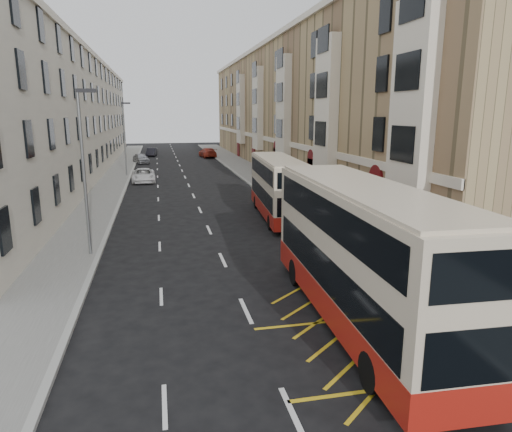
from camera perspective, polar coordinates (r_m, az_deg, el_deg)
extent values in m
plane|color=black|center=(13.51, 2.10, -18.66)|extent=(200.00, 200.00, 0.00)
cube|color=#64635F|center=(43.14, 2.63, 3.49)|extent=(4.00, 120.00, 0.15)
cube|color=#64635F|center=(42.00, -18.30, 2.60)|extent=(3.00, 120.00, 0.15)
cube|color=#969691|center=(42.68, 0.03, 3.41)|extent=(0.25, 120.00, 0.15)
cube|color=#969691|center=(41.86, -16.26, 2.71)|extent=(0.25, 120.00, 0.15)
cube|color=tan|center=(59.41, 5.52, 13.19)|extent=(10.00, 79.00, 15.00)
cube|color=#EFE4CC|center=(58.17, 0.64, 9.81)|extent=(0.18, 79.00, 0.50)
cube|color=#EFE4CC|center=(58.62, 0.60, 20.61)|extent=(0.40, 79.00, 0.50)
cube|color=#EFE4CC|center=(24.59, 19.01, 13.19)|extent=(0.80, 3.20, 10.00)
cube|color=#EFE4CC|center=(35.45, 8.80, 13.39)|extent=(0.80, 3.20, 10.00)
cube|color=#EFE4CC|center=(46.86, 3.46, 13.34)|extent=(0.80, 3.20, 10.00)
cube|color=#EFE4CC|center=(58.51, 0.23, 13.25)|extent=(0.80, 3.20, 10.00)
cube|color=#EFE4CC|center=(70.28, -1.92, 13.17)|extent=(0.80, 3.20, 10.00)
cube|color=#5B0B0E|center=(28.74, 14.62, 1.67)|extent=(0.20, 1.60, 3.00)
cube|color=#5B0B0E|center=(39.67, 6.87, 4.97)|extent=(0.20, 1.60, 3.00)
cube|color=#5B0B0E|center=(51.08, 2.49, 6.79)|extent=(0.20, 1.60, 3.00)
cube|color=#5B0B0E|center=(62.72, -0.30, 7.92)|extent=(0.20, 1.60, 3.00)
cube|color=#5B0B0E|center=(74.46, -2.22, 8.68)|extent=(0.20, 1.60, 3.00)
cube|color=beige|center=(57.65, -23.23, 11.25)|extent=(9.00, 79.00, 13.00)
cube|color=#EFE4CC|center=(57.29, -19.16, 18.10)|extent=(0.30, 79.00, 0.50)
cube|color=black|center=(17.63, 25.23, -6.98)|extent=(0.08, 0.08, 2.60)
cube|color=black|center=(18.42, 28.43, -6.49)|extent=(0.08, 0.08, 2.60)
cylinder|color=red|center=(17.63, 20.36, -9.31)|extent=(0.06, 0.06, 1.00)
cylinder|color=red|center=(20.25, 15.47, -6.09)|extent=(0.06, 0.06, 1.00)
cylinder|color=red|center=(23.03, 11.76, -3.59)|extent=(0.06, 0.06, 1.00)
cube|color=red|center=(20.10, 15.55, -4.80)|extent=(0.05, 6.50, 0.06)
cube|color=red|center=(20.24, 15.47, -5.96)|extent=(0.05, 6.50, 0.06)
cylinder|color=slate|center=(23.60, -20.70, 4.93)|extent=(0.16, 0.16, 8.00)
cube|color=black|center=(23.39, -20.48, 14.49)|extent=(0.90, 0.18, 0.18)
cylinder|color=slate|center=(53.35, -16.12, 9.20)|extent=(0.16, 0.16, 8.00)
cube|color=black|center=(53.26, -15.95, 13.41)|extent=(0.90, 0.18, 0.18)
cube|color=beige|center=(15.58, 13.10, -4.42)|extent=(3.17, 12.04, 4.29)
cube|color=#A11911|center=(16.14, 12.80, -10.05)|extent=(3.21, 12.07, 0.98)
cube|color=black|center=(15.73, 13.00, -6.21)|extent=(3.18, 11.08, 1.19)
cube|color=black|center=(15.24, 13.35, 0.36)|extent=(3.18, 11.08, 1.09)
cube|color=beige|center=(15.09, 13.52, 3.54)|extent=(3.05, 11.56, 0.13)
cube|color=black|center=(21.09, 6.79, -0.95)|extent=(2.31, 0.18, 1.41)
cube|color=black|center=(20.68, 6.96, 5.05)|extent=(1.90, 0.16, 0.49)
cube|color=black|center=(10.95, 25.53, -15.63)|extent=(2.31, 0.18, 1.30)
cylinder|color=black|center=(19.25, 4.96, -7.00)|extent=(0.35, 1.10, 1.09)
cylinder|color=black|center=(19.99, 11.82, -6.46)|extent=(0.35, 1.10, 1.09)
cylinder|color=black|center=(12.71, 14.25, -18.41)|extent=(0.35, 1.10, 1.09)
cylinder|color=black|center=(13.81, 23.99, -16.48)|extent=(0.35, 1.10, 1.09)
cube|color=beige|center=(30.97, 2.76, 3.71)|extent=(3.11, 10.37, 3.67)
cube|color=#A11911|center=(31.23, 2.73, 1.15)|extent=(3.14, 10.40, 0.84)
cube|color=black|center=(31.05, 2.75, 2.91)|extent=(3.08, 9.56, 1.02)
cube|color=black|center=(30.81, 2.78, 5.80)|extent=(3.08, 9.56, 0.93)
cube|color=beige|center=(30.73, 2.80, 7.16)|extent=(2.99, 9.95, 0.11)
cube|color=black|center=(35.99, 1.29, 4.37)|extent=(1.97, 0.23, 1.21)
cube|color=black|center=(35.76, 1.30, 7.39)|extent=(1.63, 0.20, 0.42)
cube|color=black|center=(26.14, 4.76, 1.10)|extent=(1.97, 0.23, 1.11)
cylinder|color=black|center=(34.29, 0.02, 1.74)|extent=(0.33, 0.95, 0.93)
cylinder|color=black|center=(34.63, 3.46, 1.83)|extent=(0.33, 0.95, 0.93)
cylinder|color=black|center=(27.97, 1.81, -0.81)|extent=(0.33, 0.95, 0.93)
cylinder|color=black|center=(28.38, 6.00, -0.67)|extent=(0.33, 0.95, 0.93)
cylinder|color=black|center=(15.18, 27.87, -14.00)|extent=(0.50, 0.50, 0.86)
cylinder|color=black|center=(14.99, 28.06, -12.46)|extent=(0.56, 0.56, 0.08)
imported|color=black|center=(21.92, 14.43, -3.59)|extent=(1.08, 0.87, 1.72)
imported|color=silver|center=(48.78, -13.89, 4.95)|extent=(2.44, 5.07, 1.39)
imported|color=#929399|center=(67.14, -14.18, 7.01)|extent=(2.76, 4.47, 1.42)
imported|color=black|center=(77.86, -12.92, 7.79)|extent=(1.90, 4.20, 1.34)
imported|color=maroon|center=(74.38, -6.06, 7.89)|extent=(2.67, 5.45, 1.53)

